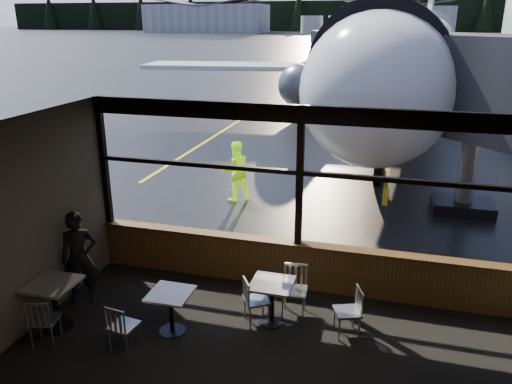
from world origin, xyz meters
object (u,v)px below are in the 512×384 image
at_px(ground_crew, 236,171).
at_px(cone_nose, 381,164).
at_px(chair_near_w, 257,301).
at_px(chair_mid_s, 124,326).
at_px(chair_left_s, 44,320).
at_px(chair_near_e, 347,312).
at_px(passenger, 79,258).
at_px(cafe_table_near, 272,303).
at_px(cafe_table_mid, 171,312).
at_px(chair_near_n, 294,292).
at_px(cafe_table_left, 55,305).
at_px(jet_bridge, 476,117).
at_px(airliner, 420,0).
at_px(cone_wing, 297,108).

distance_m(ground_crew, cone_nose, 5.62).
distance_m(chair_near_w, chair_mid_s, 2.18).
xyz_separation_m(chair_near_w, chair_left_s, (-3.06, -1.45, 0.01)).
bearing_deg(chair_mid_s, chair_near_e, 29.49).
bearing_deg(ground_crew, chair_left_s, 45.81).
bearing_deg(ground_crew, passenger, 42.75).
xyz_separation_m(cafe_table_near, passenger, (-3.47, -0.25, 0.48)).
height_order(passenger, ground_crew, passenger).
bearing_deg(chair_left_s, cafe_table_near, 9.56).
relative_size(cafe_table_mid, ground_crew, 0.43).
bearing_deg(ground_crew, chair_near_n, 79.93).
bearing_deg(passenger, cafe_table_mid, -49.12).
height_order(chair_near_n, ground_crew, ground_crew).
xyz_separation_m(cafe_table_mid, cone_nose, (2.96, 10.39, -0.11)).
relative_size(cafe_table_near, chair_near_e, 0.90).
relative_size(chair_near_e, chair_near_n, 0.93).
bearing_deg(chair_near_e, chair_near_n, 49.11).
xyz_separation_m(cafe_table_left, chair_mid_s, (1.39, -0.22, -0.01)).
height_order(cafe_table_near, ground_crew, ground_crew).
height_order(cafe_table_left, passenger, passenger).
relative_size(cafe_table_mid, passenger, 0.42).
xyz_separation_m(jet_bridge, cafe_table_mid, (-5.29, -7.49, -2.11)).
bearing_deg(cafe_table_mid, jet_bridge, 54.74).
distance_m(chair_near_w, ground_crew, 6.16).
xyz_separation_m(cafe_table_mid, chair_near_w, (1.27, 0.63, 0.05)).
bearing_deg(chair_near_n, chair_near_w, 30.72).
bearing_deg(cone_nose, jet_bridge, -51.10).
distance_m(chair_near_n, ground_crew, 6.02).
xyz_separation_m(cafe_table_left, chair_near_w, (3.17, 1.02, -0.00)).
bearing_deg(jet_bridge, ground_crew, -169.82).
relative_size(airliner, chair_near_n, 41.77).
bearing_deg(chair_mid_s, chair_near_w, 42.90).
relative_size(jet_bridge, cone_nose, 22.05).
xyz_separation_m(chair_near_w, cone_nose, (1.69, 9.76, -0.16)).
xyz_separation_m(jet_bridge, chair_near_w, (-4.03, -6.86, -2.06)).
bearing_deg(chair_mid_s, jet_bridge, 62.32).
relative_size(chair_near_n, cone_wing, 1.98).
xyz_separation_m(chair_near_e, passenger, (-4.73, -0.23, 0.44)).
relative_size(cafe_table_mid, cone_nose, 1.42).
distance_m(chair_near_e, passenger, 4.76).
bearing_deg(cafe_table_mid, chair_left_s, -155.49).
height_order(jet_bridge, cone_nose, jet_bridge).
relative_size(ground_crew, cone_nose, 3.30).
relative_size(chair_near_n, passenger, 0.52).
distance_m(airliner, passenger, 22.40).
xyz_separation_m(chair_left_s, passenger, (-0.17, 1.27, 0.44)).
relative_size(chair_near_w, chair_near_n, 0.93).
distance_m(jet_bridge, chair_near_e, 7.55).
distance_m(airliner, cone_wing, 8.15).
bearing_deg(chair_mid_s, cone_nose, 80.45).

